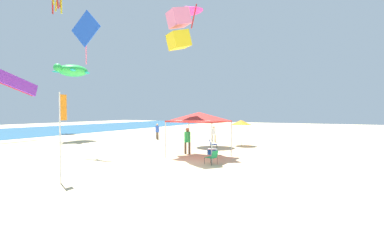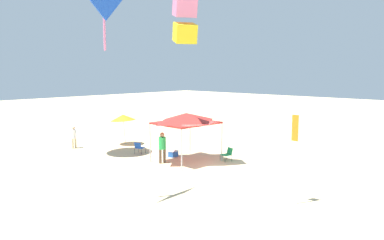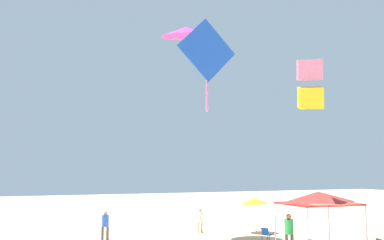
{
  "view_description": "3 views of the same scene",
  "coord_description": "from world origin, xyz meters",
  "px_view_note": "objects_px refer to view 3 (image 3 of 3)",
  "views": [
    {
      "loc": [
        -13.71,
        -8.0,
        3.03
      ],
      "look_at": [
        1.25,
        0.13,
        2.5
      ],
      "focal_mm": 24.83,
      "sensor_mm": 36.0,
      "label": 1
    },
    {
      "loc": [
        -13.71,
        16.26,
        5.58
      ],
      "look_at": [
        1.81,
        -0.36,
        2.56
      ],
      "focal_mm": 34.87,
      "sensor_mm": 36.0,
      "label": 2
    },
    {
      "loc": [
        -16.03,
        14.7,
        4.05
      ],
      "look_at": [
        1.29,
        7.3,
        6.28
      ],
      "focal_mm": 40.46,
      "sensor_mm": 36.0,
      "label": 3
    }
  ],
  "objects_px": {
    "kite_delta_magenta": "(186,32)",
    "person_far_stroller": "(200,218)",
    "person_near_umbrella": "(289,229)",
    "kite_diamond_blue": "(207,53)",
    "canopy_tent": "(318,198)",
    "beach_umbrella": "(254,201)",
    "folding_chair_near_cooler": "(267,234)",
    "person_beachcomber": "(105,223)",
    "kite_box_pink": "(310,84)"
  },
  "relations": [
    {
      "from": "kite_delta_magenta",
      "to": "person_far_stroller",
      "type": "bearing_deg",
      "value": -103.46
    },
    {
      "from": "person_near_umbrella",
      "to": "kite_diamond_blue",
      "type": "relative_size",
      "value": 0.49
    },
    {
      "from": "canopy_tent",
      "to": "person_near_umbrella",
      "type": "relative_size",
      "value": 1.92
    },
    {
      "from": "beach_umbrella",
      "to": "folding_chair_near_cooler",
      "type": "height_order",
      "value": "beach_umbrella"
    },
    {
      "from": "canopy_tent",
      "to": "kite_delta_magenta",
      "type": "relative_size",
      "value": 0.83
    },
    {
      "from": "person_beachcomber",
      "to": "kite_delta_magenta",
      "type": "height_order",
      "value": "kite_delta_magenta"
    },
    {
      "from": "kite_delta_magenta",
      "to": "canopy_tent",
      "type": "bearing_deg",
      "value": 153.75
    },
    {
      "from": "kite_delta_magenta",
      "to": "kite_diamond_blue",
      "type": "bearing_deg",
      "value": 100.66
    },
    {
      "from": "person_beachcomber",
      "to": "kite_delta_magenta",
      "type": "bearing_deg",
      "value": 12.54
    },
    {
      "from": "person_beachcomber",
      "to": "kite_diamond_blue",
      "type": "distance_m",
      "value": 13.29
    },
    {
      "from": "person_beachcomber",
      "to": "kite_delta_magenta",
      "type": "xyz_separation_m",
      "value": [
        -1.48,
        -4.54,
        11.78
      ]
    },
    {
      "from": "beach_umbrella",
      "to": "kite_diamond_blue",
      "type": "xyz_separation_m",
      "value": [
        -9.89,
        8.09,
        6.67
      ]
    },
    {
      "from": "beach_umbrella",
      "to": "kite_delta_magenta",
      "type": "bearing_deg",
      "value": 97.38
    },
    {
      "from": "folding_chair_near_cooler",
      "to": "kite_box_pink",
      "type": "xyz_separation_m",
      "value": [
        -4.63,
        0.31,
        7.9
      ]
    },
    {
      "from": "canopy_tent",
      "to": "person_beachcomber",
      "type": "bearing_deg",
      "value": 49.12
    },
    {
      "from": "beach_umbrella",
      "to": "folding_chair_near_cooler",
      "type": "distance_m",
      "value": 3.98
    },
    {
      "from": "folding_chair_near_cooler",
      "to": "kite_delta_magenta",
      "type": "xyz_separation_m",
      "value": [
        2.75,
        3.94,
        12.33
      ]
    },
    {
      "from": "person_far_stroller",
      "to": "kite_delta_magenta",
      "type": "height_order",
      "value": "kite_delta_magenta"
    },
    {
      "from": "beach_umbrella",
      "to": "kite_box_pink",
      "type": "bearing_deg",
      "value": 168.89
    },
    {
      "from": "canopy_tent",
      "to": "beach_umbrella",
      "type": "distance_m",
      "value": 7.2
    },
    {
      "from": "folding_chair_near_cooler",
      "to": "kite_box_pink",
      "type": "height_order",
      "value": "kite_box_pink"
    },
    {
      "from": "canopy_tent",
      "to": "person_far_stroller",
      "type": "bearing_deg",
      "value": 17.62
    },
    {
      "from": "person_far_stroller",
      "to": "kite_delta_magenta",
      "type": "distance_m",
      "value": 12.21
    },
    {
      "from": "kite_delta_magenta",
      "to": "kite_diamond_blue",
      "type": "height_order",
      "value": "kite_delta_magenta"
    },
    {
      "from": "folding_chair_near_cooler",
      "to": "kite_diamond_blue",
      "type": "distance_m",
      "value": 12.52
    },
    {
      "from": "person_near_umbrella",
      "to": "kite_diamond_blue",
      "type": "height_order",
      "value": "kite_diamond_blue"
    },
    {
      "from": "person_beachcomber",
      "to": "kite_box_pink",
      "type": "relative_size",
      "value": 0.64
    },
    {
      "from": "beach_umbrella",
      "to": "person_beachcomber",
      "type": "xyz_separation_m",
      "value": [
        0.81,
        9.74,
        -1.05
      ]
    },
    {
      "from": "person_beachcomber",
      "to": "person_near_umbrella",
      "type": "relative_size",
      "value": 0.92
    },
    {
      "from": "beach_umbrella",
      "to": "folding_chair_near_cooler",
      "type": "xyz_separation_m",
      "value": [
        -3.42,
        1.27,
        -1.6
      ]
    },
    {
      "from": "person_beachcomber",
      "to": "canopy_tent",
      "type": "bearing_deg",
      "value": -10.27
    },
    {
      "from": "kite_delta_magenta",
      "to": "kite_box_pink",
      "type": "distance_m",
      "value": 9.33
    },
    {
      "from": "person_near_umbrella",
      "to": "kite_diamond_blue",
      "type": "distance_m",
      "value": 10.45
    },
    {
      "from": "canopy_tent",
      "to": "person_beachcomber",
      "type": "relative_size",
      "value": 2.08
    },
    {
      "from": "kite_delta_magenta",
      "to": "folding_chair_near_cooler",
      "type": "bearing_deg",
      "value": 173.16
    },
    {
      "from": "canopy_tent",
      "to": "folding_chair_near_cooler",
      "type": "distance_m",
      "value": 4.39
    },
    {
      "from": "person_beachcomber",
      "to": "person_far_stroller",
      "type": "bearing_deg",
      "value": 36.58
    },
    {
      "from": "canopy_tent",
      "to": "folding_chair_near_cooler",
      "type": "height_order",
      "value": "canopy_tent"
    },
    {
      "from": "person_near_umbrella",
      "to": "kite_box_pink",
      "type": "relative_size",
      "value": 0.7
    },
    {
      "from": "canopy_tent",
      "to": "person_far_stroller",
      "type": "distance_m",
      "value": 9.22
    },
    {
      "from": "kite_diamond_blue",
      "to": "person_near_umbrella",
      "type": "bearing_deg",
      "value": 29.09
    },
    {
      "from": "person_near_umbrella",
      "to": "kite_delta_magenta",
      "type": "bearing_deg",
      "value": -57.27
    },
    {
      "from": "canopy_tent",
      "to": "person_beachcomber",
      "type": "xyz_separation_m",
      "value": [
        7.96,
        9.19,
        -1.66
      ]
    },
    {
      "from": "canopy_tent",
      "to": "folding_chair_near_cooler",
      "type": "relative_size",
      "value": 4.42
    },
    {
      "from": "canopy_tent",
      "to": "kite_box_pink",
      "type": "relative_size",
      "value": 1.34
    },
    {
      "from": "person_far_stroller",
      "to": "person_beachcomber",
      "type": "distance_m",
      "value": 6.49
    },
    {
      "from": "canopy_tent",
      "to": "kite_box_pink",
      "type": "height_order",
      "value": "kite_box_pink"
    },
    {
      "from": "person_far_stroller",
      "to": "kite_box_pink",
      "type": "bearing_deg",
      "value": 81.2
    },
    {
      "from": "person_near_umbrella",
      "to": "kite_diamond_blue",
      "type": "xyz_separation_m",
      "value": [
        -3.49,
        6.22,
        7.63
      ]
    },
    {
      "from": "person_beachcomber",
      "to": "kite_diamond_blue",
      "type": "height_order",
      "value": "kite_diamond_blue"
    }
  ]
}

